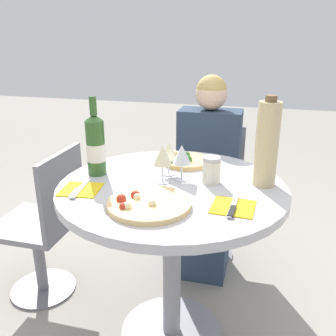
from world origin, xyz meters
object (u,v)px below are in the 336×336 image
dining_table (172,218)px  chair_empty_side (45,228)px  chair_behind_diner (209,194)px  pizza_large (148,204)px  wine_bottle (96,145)px  tall_carafe (267,144)px  seated_diner (206,186)px

dining_table → chair_empty_side: bearing=169.4°
chair_behind_diner → pizza_large: bearing=85.5°
chair_behind_diner → wine_bottle: size_ratio=2.40×
dining_table → chair_behind_diner: (0.04, 0.78, -0.22)m
dining_table → tall_carafe: bearing=14.9°
seated_diner → pizza_large: size_ratio=3.79×
seated_diner → pizza_large: seated_diner is taller
chair_behind_diner → pizza_large: (-0.08, -1.00, 0.38)m
tall_carafe → chair_behind_diner: bearing=115.0°
dining_table → pizza_large: size_ratio=3.11×
dining_table → wine_bottle: size_ratio=2.76×
pizza_large → wine_bottle: size_ratio=0.89×
dining_table → tall_carafe: 0.50m
chair_empty_side → tall_carafe: 1.21m
seated_diner → tall_carafe: bearing=120.0°
pizza_large → dining_table: bearing=81.3°
chair_empty_side → wine_bottle: (0.37, -0.10, 0.50)m
pizza_large → chair_empty_side: bearing=152.3°
seated_diner → wine_bottle: seated_diner is taller
tall_carafe → pizza_large: bearing=-141.0°
wine_bottle → dining_table: bearing=-6.0°
tall_carafe → seated_diner: bearing=120.0°
chair_behind_diner → wine_bottle: bearing=62.0°
chair_behind_diner → tall_carafe: tall_carafe is taller
pizza_large → tall_carafe: (0.40, 0.32, 0.16)m
chair_behind_diner → seated_diner: (-0.00, -0.13, 0.11)m
seated_diner → tall_carafe: seated_diner is taller
chair_behind_diner → seated_diner: bearing=90.0°
chair_empty_side → seated_diner: bearing=-56.2°
wine_bottle → tall_carafe: size_ratio=0.93×
chair_behind_diner → seated_diner: size_ratio=0.71×
wine_bottle → seated_diner: bearing=57.1°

